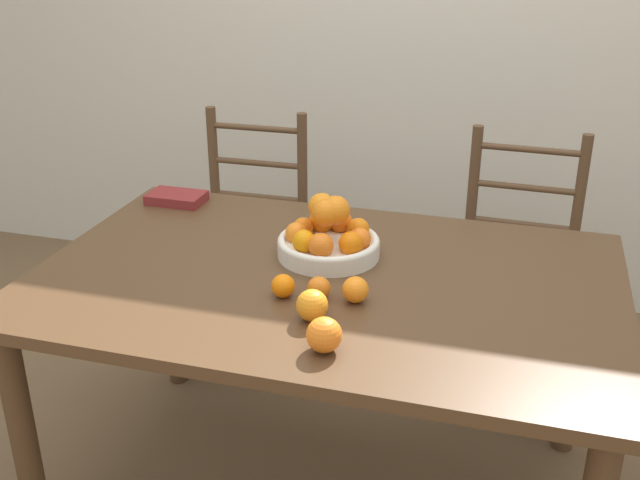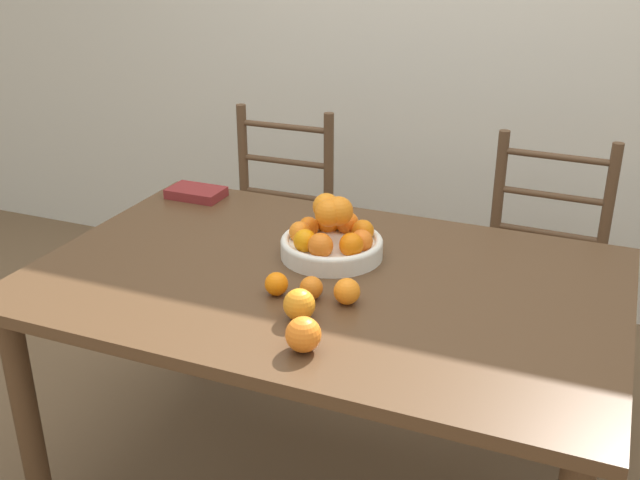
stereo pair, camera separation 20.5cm
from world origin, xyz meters
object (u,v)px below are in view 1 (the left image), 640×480
object	(u,v)px
chair_right	(515,273)
book_stack	(177,198)
orange_loose_1	(312,305)
orange_loose_2	(319,288)
orange_loose_0	(355,290)
fruit_bowl	(329,237)
chair_left	(248,241)
orange_loose_4	(324,335)
orange_loose_3	(283,286)

from	to	relation	value
chair_right	book_stack	xyz separation A→B (m)	(-1.14, -0.40, 0.32)
orange_loose_1	orange_loose_2	size ratio (longest dim) A/B	1.31
orange_loose_0	book_stack	bearing A→B (deg)	145.29
fruit_bowl	orange_loose_2	size ratio (longest dim) A/B	4.88
chair_left	book_stack	distance (m)	0.52
chair_right	chair_left	bearing A→B (deg)	-178.15
orange_loose_1	orange_loose_4	size ratio (longest dim) A/B	0.96
orange_loose_1	orange_loose_2	bearing A→B (deg)	97.80
orange_loose_0	orange_loose_4	xyz separation A→B (m)	(-0.01, -0.25, 0.01)
orange_loose_0	orange_loose_1	bearing A→B (deg)	-123.36
book_stack	orange_loose_2	bearing A→B (deg)	-38.85
fruit_bowl	chair_left	size ratio (longest dim) A/B	0.31
chair_left	chair_right	world-z (taller)	same
fruit_bowl	orange_loose_1	world-z (taller)	fruit_bowl
fruit_bowl	orange_loose_3	xyz separation A→B (m)	(-0.04, -0.28, -0.03)
chair_left	book_stack	bearing A→B (deg)	-104.26
orange_loose_2	book_stack	xyz separation A→B (m)	(-0.66, 0.53, -0.01)
orange_loose_3	chair_right	bearing A→B (deg)	59.03
orange_loose_4	orange_loose_0	bearing A→B (deg)	87.19
orange_loose_0	orange_loose_3	distance (m)	0.19
book_stack	fruit_bowl	bearing A→B (deg)	-23.87
orange_loose_3	orange_loose_2	bearing A→B (deg)	9.40
orange_loose_2	orange_loose_4	distance (m)	0.25
orange_loose_0	chair_left	bearing A→B (deg)	125.77
orange_loose_0	chair_left	distance (m)	1.18
orange_loose_1	book_stack	bearing A→B (deg)	136.50
fruit_bowl	orange_loose_4	xyz separation A→B (m)	(0.13, -0.50, -0.02)
orange_loose_4	orange_loose_3	bearing A→B (deg)	127.96
orange_loose_0	orange_loose_4	distance (m)	0.25
orange_loose_2	chair_left	xyz separation A→B (m)	(-0.57, 0.93, -0.33)
chair_left	orange_loose_0	bearing A→B (deg)	-55.12
orange_loose_0	book_stack	distance (m)	0.92
fruit_bowl	orange_loose_2	distance (m)	0.27
orange_loose_3	orange_loose_4	bearing A→B (deg)	-52.04
orange_loose_3	book_stack	xyz separation A→B (m)	(-0.57, 0.55, -0.01)
orange_loose_0	chair_right	bearing A→B (deg)	67.44
chair_right	book_stack	distance (m)	1.25
orange_loose_0	chair_left	world-z (taller)	chair_left
orange_loose_1	orange_loose_3	size ratio (longest dim) A/B	1.29
orange_loose_3	chair_left	bearing A→B (deg)	116.82
orange_loose_2	book_stack	world-z (taller)	orange_loose_2
fruit_bowl	orange_loose_1	bearing A→B (deg)	-80.48
chair_right	orange_loose_1	bearing A→B (deg)	-112.06
book_stack	orange_loose_4	bearing A→B (deg)	-45.99
book_stack	orange_loose_3	bearing A→B (deg)	-43.85
orange_loose_4	book_stack	xyz separation A→B (m)	(-0.74, 0.77, -0.02)
fruit_bowl	orange_loose_3	size ratio (longest dim) A/B	4.79
chair_right	book_stack	size ratio (longest dim) A/B	5.08
orange_loose_1	chair_left	distance (m)	1.24
orange_loose_2	chair_right	xyz separation A→B (m)	(0.48, 0.93, -0.33)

